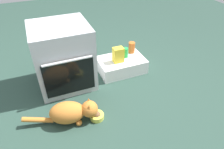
# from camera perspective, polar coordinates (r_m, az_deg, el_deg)

# --- Properties ---
(ground) EXTENTS (8.00, 8.00, 0.00)m
(ground) POSITION_cam_1_polar(r_m,az_deg,el_deg) (2.06, -8.24, -9.13)
(ground) COLOR #284238
(oven) EXTENTS (0.58, 0.60, 0.70)m
(oven) POSITION_cam_1_polar(r_m,az_deg,el_deg) (2.20, -13.80, 5.03)
(oven) COLOR #B7BABF
(oven) RESTS_ON ground
(pantry_cabinet) EXTENTS (0.56, 0.37, 0.17)m
(pantry_cabinet) POSITION_cam_1_polar(r_m,az_deg,el_deg) (2.48, 2.67, 2.79)
(pantry_cabinet) COLOR white
(pantry_cabinet) RESTS_ON ground
(food_bowl) EXTENTS (0.13, 0.13, 0.08)m
(food_bowl) POSITION_cam_1_polar(r_m,az_deg,el_deg) (1.92, -4.36, -11.71)
(food_bowl) COLOR #D1D14C
(food_bowl) RESTS_ON ground
(cat) EXTENTS (0.67, 0.27, 0.23)m
(cat) POSITION_cam_1_polar(r_m,az_deg,el_deg) (1.86, -11.51, -10.46)
(cat) COLOR #C6752D
(cat) RESTS_ON ground
(soda_can) EXTENTS (0.07, 0.07, 0.12)m
(soda_can) POSITION_cam_1_polar(r_m,az_deg,el_deg) (2.45, 3.89, 6.26)
(soda_can) COLOR green
(soda_can) RESTS_ON pantry_cabinet
(sauce_jar) EXTENTS (0.08, 0.08, 0.14)m
(sauce_jar) POSITION_cam_1_polar(r_m,az_deg,el_deg) (2.55, 5.66, 7.70)
(sauce_jar) COLOR #D16023
(sauce_jar) RESTS_ON pantry_cabinet
(snack_bag) EXTENTS (0.12, 0.09, 0.18)m
(snack_bag) POSITION_cam_1_polar(r_m,az_deg,el_deg) (2.34, 1.80, 5.64)
(snack_bag) COLOR yellow
(snack_bag) RESTS_ON pantry_cabinet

